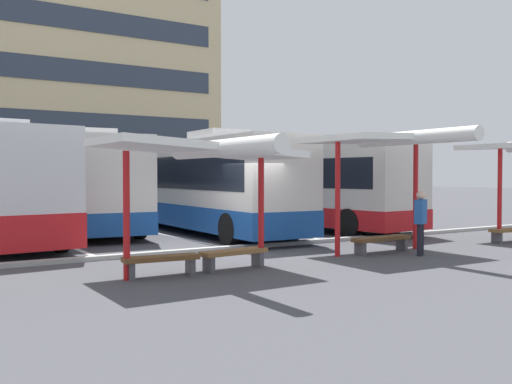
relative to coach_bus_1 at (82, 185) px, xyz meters
The scene contains 16 objects.
ground_plane 8.44m from the coach_bus_1, 74.58° to the right, with size 160.00×160.00×0.00m, color #47474C.
terminal_building 29.55m from the coach_bus_1, 85.54° to the left, with size 30.40×15.60×21.95m.
coach_bus_1 is the anchor object (origin of this frame).
coach_bus_2 4.52m from the coach_bus_1, 32.31° to the right, with size 2.87×12.38×3.74m.
coach_bus_3 8.22m from the coach_bus_1, 17.28° to the right, with size 3.82×12.72×3.66m.
lane_stripe_1 2.59m from the coach_bus_1, 149.66° to the right, with size 0.16×14.00×0.01m, color white.
lane_stripe_2 2.98m from the coach_bus_1, 23.58° to the right, with size 0.16×14.00×0.01m, color white.
lane_stripe_3 6.35m from the coach_bus_1, ahead, with size 0.16×14.00×0.01m, color white.
lane_stripe_4 10.05m from the coach_bus_1, ahead, with size 0.16×14.00×0.01m, color white.
waiting_shelter_1 11.16m from the coach_bus_1, 92.40° to the right, with size 4.27×4.46×2.93m.
bench_1 11.08m from the coach_bus_1, 97.15° to the right, with size 1.64×0.57×0.45m.
bench_2 10.96m from the coach_bus_1, 87.71° to the right, with size 1.71×0.59×0.45m.
waiting_shelter_2 12.05m from the coach_bus_1, 63.86° to the right, with size 3.95×4.66×3.30m.
bench_3 11.95m from the coach_bus_1, 63.58° to the right, with size 2.01×0.56×0.45m.
platform_kerb 8.31m from the coach_bus_1, 74.36° to the right, with size 44.00×0.24×0.12m, color #ADADA8.
waiting_passenger_0 12.95m from the coach_bus_1, 63.50° to the right, with size 0.55×0.42×1.73m.
Camera 1 is at (-8.31, -14.25, 2.15)m, focal length 40.50 mm.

